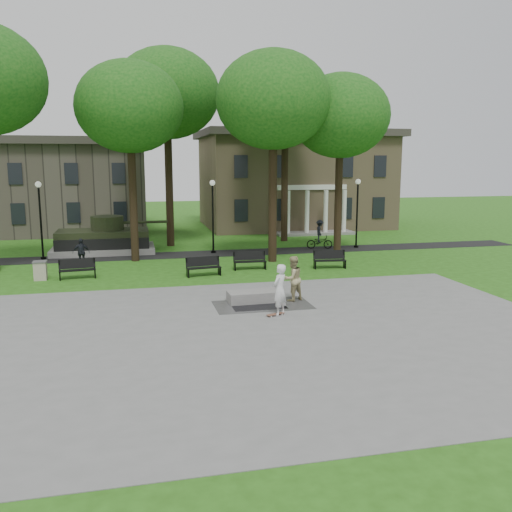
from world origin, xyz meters
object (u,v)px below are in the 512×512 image
Objects in this scene: friend_watching at (293,278)px; cyclist at (320,237)px; skateboarder at (280,290)px; park_bench_0 at (77,268)px; concrete_block at (254,296)px; trash_bin at (40,270)px.

friend_watching is 0.98× the size of cyclist.
cyclist is at bearing -157.66° from skateboarder.
friend_watching is 1.05× the size of park_bench_0.
friend_watching reaches higher than concrete_block.
friend_watching reaches higher than park_bench_0.
cyclist is (7.02, 15.20, -0.21)m from skateboarder.
friend_watching is at bearing -162.05° from skateboarder.
cyclist is (5.90, 13.19, -0.17)m from friend_watching.
park_bench_0 is (-8.27, 8.81, -0.50)m from skateboarder.
skateboarder is at bearing 38.36° from friend_watching.
friend_watching is at bearing -6.65° from concrete_block.
skateboarder is at bearing -76.55° from concrete_block.
trash_bin reaches higher than concrete_block.
concrete_block is 1.10× the size of skateboarder.
skateboarder is 12.09m from park_bench_0.
trash_bin is at bearing 145.00° from concrete_block.
cyclist is 2.06× the size of trash_bin.
friend_watching is (1.12, 2.01, -0.04)m from skateboarder.
trash_bin is at bearing -84.31° from skateboarder.
cyclist is at bearing -136.55° from friend_watching.
friend_watching is 11.60m from park_bench_0.
friend_watching is (1.65, -0.19, 0.74)m from concrete_block.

